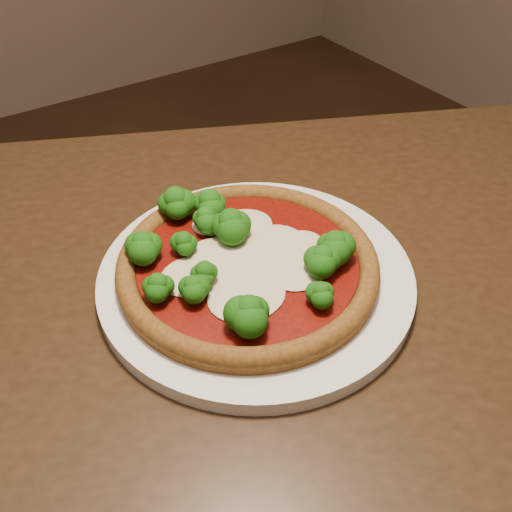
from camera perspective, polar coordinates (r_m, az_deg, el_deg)
dining_table at (r=0.72m, az=-0.67°, el=-10.13°), size 1.34×1.19×0.75m
plate at (r=0.65m, az=-0.00°, el=-2.05°), size 0.36×0.36×0.02m
pizza at (r=0.64m, az=-1.26°, el=-0.37°), size 0.29×0.29×0.06m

